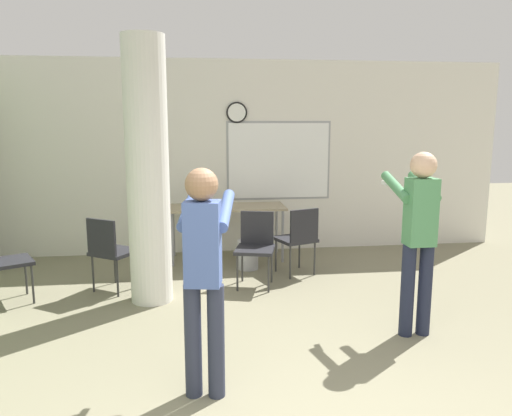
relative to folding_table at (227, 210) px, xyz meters
The scene contains 11 objects.
wall_back 0.89m from the folding_table, 67.76° to the left, with size 8.00×0.15×2.80m.
support_pillar 1.91m from the folding_table, 121.49° to the right, with size 0.45×0.45×2.80m.
folding_table is the anchor object (origin of this frame).
bottle_on_table 0.40m from the folding_table, 158.25° to the left, with size 0.08×0.08×0.24m.
waste_bin 0.75m from the folding_table, 64.23° to the right, with size 0.28×0.28×0.39m.
chair_table_right 1.21m from the folding_table, 44.95° to the right, with size 0.56×0.56×0.87m.
chair_by_left_wall 2.88m from the folding_table, 150.16° to the right, with size 0.59×0.59×0.87m.
chair_near_pillar 1.85m from the folding_table, 139.96° to the right, with size 0.61×0.61×0.87m.
chair_table_front 1.20m from the folding_table, 77.20° to the right, with size 0.54×0.54×0.87m.
person_playing_side 3.12m from the folding_table, 60.48° to the right, with size 0.37×0.66×1.68m.
person_playing_front 3.53m from the folding_table, 96.50° to the right, with size 0.44×0.67×1.64m.
Camera 1 is at (-0.66, -2.29, 1.96)m, focal length 35.00 mm.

